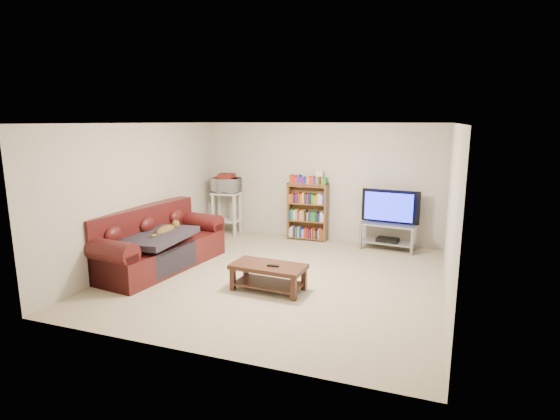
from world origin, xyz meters
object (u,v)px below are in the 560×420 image
at_px(sofa, 155,247).
at_px(bookshelf, 308,211).
at_px(tv_stand, 388,232).
at_px(coffee_table, 268,272).

xyz_separation_m(sofa, bookshelf, (1.94, 2.52, 0.27)).
relative_size(tv_stand, bookshelf, 0.89).
height_order(coffee_table, tv_stand, tv_stand).
relative_size(sofa, bookshelf, 2.07).
relative_size(sofa, coffee_table, 2.24).
xyz_separation_m(sofa, tv_stand, (3.60, 2.36, 0.00)).
bearing_deg(bookshelf, tv_stand, -6.86).
bearing_deg(tv_stand, sofa, -141.25).
height_order(sofa, tv_stand, sofa).
distance_m(tv_stand, bookshelf, 1.69).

